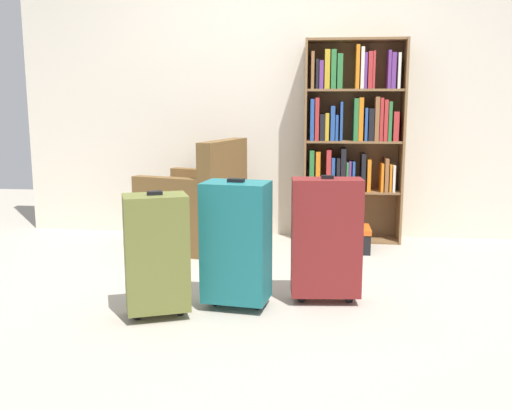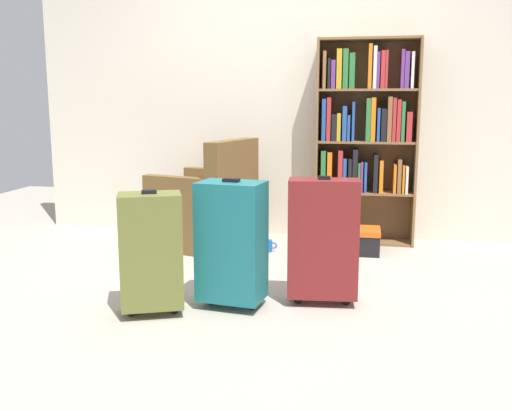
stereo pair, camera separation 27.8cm
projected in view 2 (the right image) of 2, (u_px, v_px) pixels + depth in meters
name	position (u px, v px, depth m)	size (l,w,h in m)	color
ground_plane	(256.00, 293.00, 3.71)	(8.09, 8.09, 0.00)	#B2A899
back_wall	(290.00, 90.00, 5.14)	(4.62, 0.10, 2.60)	beige
bookshelf	(365.00, 132.00, 4.89)	(0.84, 0.29, 1.72)	brown
armchair	(207.00, 209.00, 4.85)	(0.87, 0.87, 0.90)	brown
mug	(268.00, 246.00, 4.71)	(0.12, 0.08, 0.10)	#1959A5
storage_box	(355.00, 240.00, 4.68)	(0.39, 0.30, 0.20)	black
suitcase_teal	(232.00, 241.00, 3.39)	(0.41, 0.31, 0.77)	#19666B
suitcase_dark_red	(323.00, 239.00, 3.44)	(0.43, 0.23, 0.78)	maroon
suitcase_olive	(151.00, 251.00, 3.27)	(0.41, 0.34, 0.72)	brown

